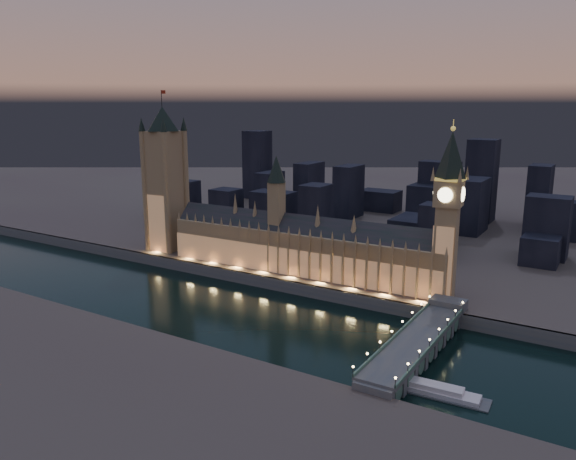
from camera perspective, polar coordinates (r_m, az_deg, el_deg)
The scene contains 9 objects.
ground_plane at distance 341.95m, azimuth -5.60°, elevation -7.87°, with size 2000.00×2000.00×0.00m, color black.
north_bank at distance 806.48m, azimuth 17.30°, elevation 3.92°, with size 2000.00×960.00×8.00m, color #4A3937.
embankment_wall at distance 372.13m, azimuth -1.79°, elevation -5.43°, with size 2000.00×2.50×8.00m, color #434C55.
palace_of_westminster at distance 377.40m, azimuth 1.26°, elevation -1.63°, with size 202.00×25.10×78.00m.
victoria_tower at distance 442.05m, azimuth -12.39°, elevation 5.75°, with size 31.68×31.68×121.68m.
elizabeth_tower at distance 332.09m, azimuth 15.99°, elevation 2.80°, with size 18.00×18.00×103.45m.
westminster_bridge at distance 286.35m, azimuth 13.18°, elevation -11.10°, with size 19.29×113.00×15.90m.
river_boat at distance 254.45m, azimuth 14.59°, elevation -15.48°, with size 46.62×13.37×4.50m.
city_backdrop at distance 535.14m, azimuth 14.07°, elevation 2.85°, with size 477.32×215.63×80.09m.
Camera 1 is at (194.92, -253.88, 120.33)m, focal length 35.00 mm.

